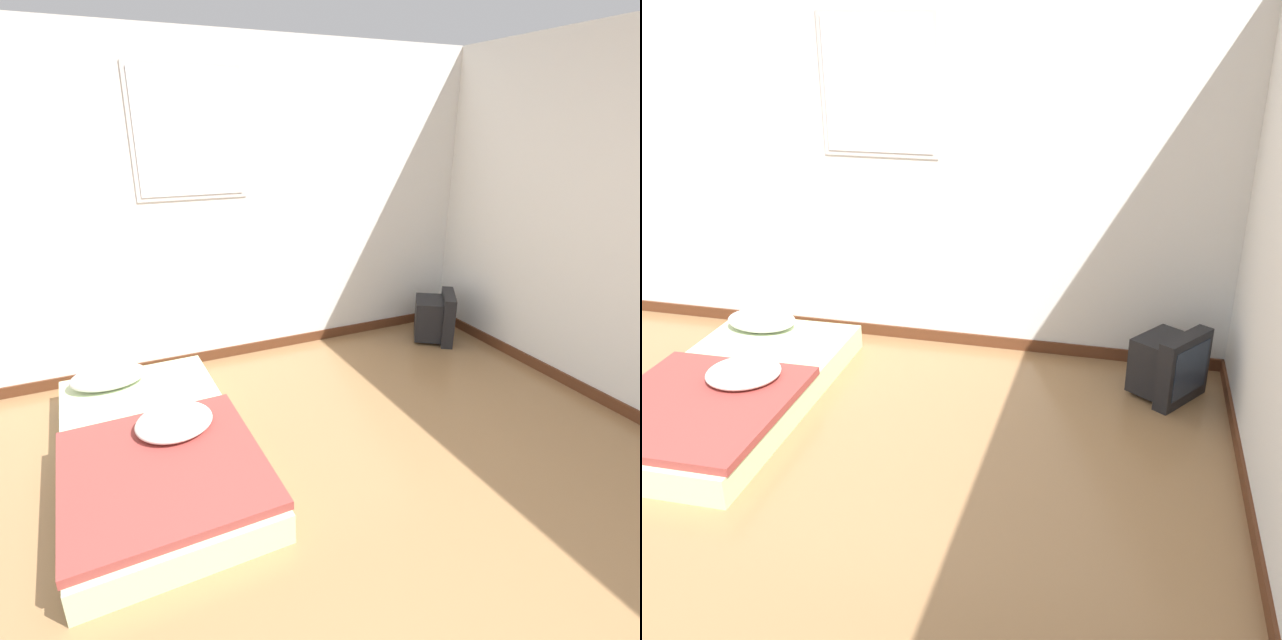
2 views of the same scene
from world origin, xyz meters
TOP-DOWN VIEW (x-y plane):
  - wall_back at (0.00, 3.02)m, footprint 7.86×0.08m
  - mattress_bed at (-0.40, 1.72)m, footprint 1.08×2.03m
  - crt_tv at (2.33, 2.53)m, footprint 0.53×0.54m

SIDE VIEW (x-z plane):
  - mattress_bed at x=-0.40m, z-range -0.04..0.28m
  - crt_tv at x=2.33m, z-range -0.01..0.45m
  - wall_back at x=0.00m, z-range -0.01..2.59m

